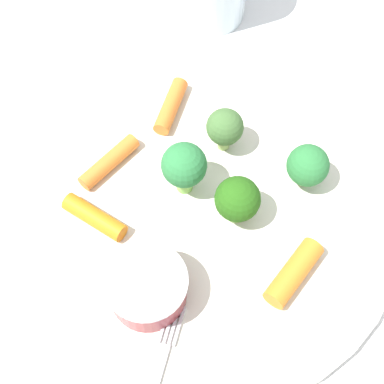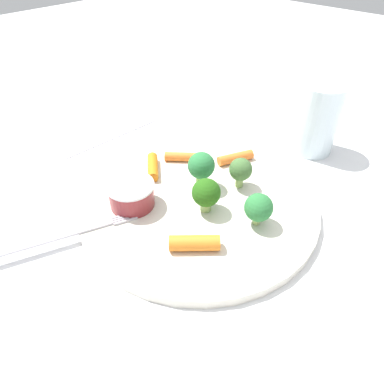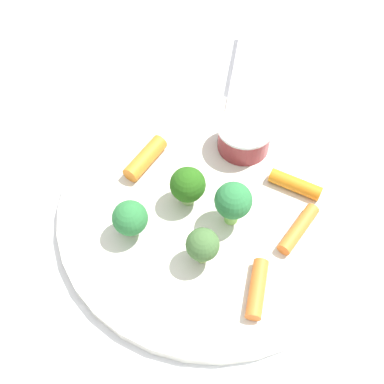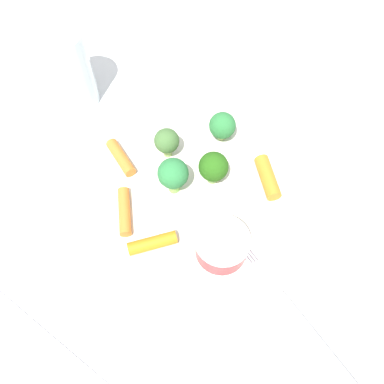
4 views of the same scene
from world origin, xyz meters
name	(u,v)px [view 1 (image 1 of 4)]	position (x,y,z in m)	size (l,w,h in m)	color
ground_plane	(206,215)	(0.00, 0.00, 0.00)	(2.40, 2.40, 0.00)	silver
plate	(206,211)	(0.00, 0.00, 0.01)	(0.29, 0.29, 0.01)	silver
sauce_cup	(147,288)	(-0.06, 0.05, 0.03)	(0.06, 0.06, 0.03)	maroon
broccoli_floret_0	(308,166)	(0.01, -0.08, 0.04)	(0.03, 0.03, 0.04)	#99B264
broccoli_floret_1	(237,200)	(-0.01, -0.02, 0.04)	(0.03, 0.03, 0.04)	#87AB61
broccoli_floret_2	(184,166)	(0.02, 0.01, 0.04)	(0.03, 0.03, 0.05)	#84C557
broccoli_floret_3	(225,128)	(0.05, -0.02, 0.04)	(0.03, 0.03, 0.04)	#89A85B
carrot_stick_0	(94,215)	(0.00, 0.08, 0.02)	(0.01, 0.01, 0.05)	orange
carrot_stick_1	(294,273)	(-0.06, -0.05, 0.02)	(0.02, 0.02, 0.05)	orange
carrot_stick_2	(109,162)	(0.05, 0.07, 0.02)	(0.01, 0.01, 0.06)	orange
carrot_stick_3	(171,106)	(0.09, 0.02, 0.02)	(0.01, 0.01, 0.05)	orange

